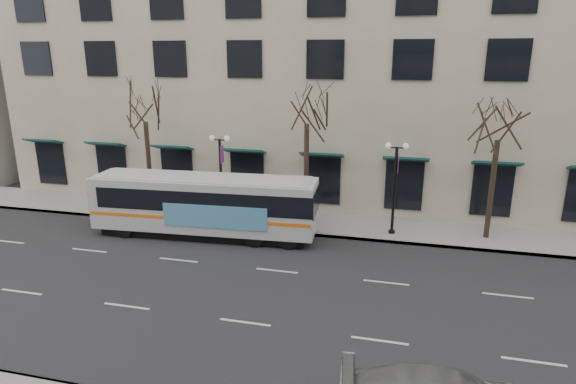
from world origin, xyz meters
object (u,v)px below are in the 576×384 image
(lamp_post_right, at_px, (395,184))
(tree_far_mid, at_px, (307,107))
(lamp_post_left, at_px, (221,174))
(city_bus, at_px, (206,204))
(tree_far_right, at_px, (500,121))
(tree_far_left, at_px, (144,106))

(lamp_post_right, bearing_deg, tree_far_mid, 173.17)
(lamp_post_left, bearing_deg, city_bus, -89.54)
(tree_far_right, relative_size, lamp_post_left, 1.55)
(tree_far_mid, relative_size, lamp_post_right, 1.64)
(tree_far_mid, relative_size, tree_far_right, 1.06)
(tree_far_mid, xyz_separation_m, lamp_post_right, (5.01, -0.60, -3.96))
(lamp_post_right, bearing_deg, city_bus, -166.49)
(tree_far_right, xyz_separation_m, city_bus, (-14.97, -3.00, -4.60))
(tree_far_mid, xyz_separation_m, lamp_post_left, (-4.99, -0.60, -3.96))
(tree_far_right, bearing_deg, lamp_post_left, -177.71)
(tree_far_mid, distance_m, city_bus, 7.72)
(tree_far_left, xyz_separation_m, tree_far_mid, (10.00, 0.00, 0.21))
(tree_far_left, bearing_deg, city_bus, -30.81)
(tree_far_mid, distance_m, lamp_post_right, 6.41)
(tree_far_left, distance_m, tree_far_mid, 10.00)
(tree_far_left, relative_size, lamp_post_right, 1.60)
(lamp_post_right, relative_size, city_bus, 0.42)
(lamp_post_right, xyz_separation_m, city_bus, (-9.98, -2.40, -1.12))
(tree_far_left, height_order, city_bus, tree_far_left)
(tree_far_right, distance_m, city_bus, 15.95)
(city_bus, bearing_deg, lamp_post_left, 86.81)
(lamp_post_left, bearing_deg, tree_far_mid, 6.85)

